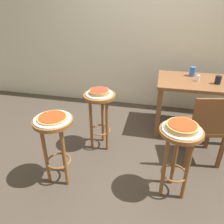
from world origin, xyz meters
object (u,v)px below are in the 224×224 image
object	(u,v)px
pizza_middle	(182,126)
stool_leftside	(100,109)
condiment_shaker	(198,78)
dining_table	(198,89)
pizza_foreground	(52,117)
pizza_leftside	(99,91)
wooden_chair	(205,127)
serving_plate_middle	(182,129)
cup_far_edge	(193,71)
stool_middle	(178,148)
serving_plate_leftside	(99,94)
serving_plate_foreground	(53,119)
stool_foreground	(55,137)
cup_near_edge	(218,80)

from	to	relation	value
pizza_middle	stool_leftside	bearing A→B (deg)	146.94
condiment_shaker	dining_table	bearing A→B (deg)	45.38
pizza_foreground	pizza_leftside	world-z (taller)	pizza_leftside
pizza_leftside	wooden_chair	distance (m)	1.22
serving_plate_middle	pizza_foreground	bearing A→B (deg)	-176.03
serving_plate_middle	stool_leftside	bearing A→B (deg)	146.94
cup_far_edge	wooden_chair	size ratio (longest dim) A/B	0.15
stool_middle	cup_far_edge	xyz separation A→B (m)	(0.21, 1.44, 0.27)
serving_plate_leftside	cup_far_edge	bearing A→B (deg)	38.86
dining_table	wooden_chair	distance (m)	0.74
stool_middle	serving_plate_leftside	world-z (taller)	serving_plate_leftside
serving_plate_middle	serving_plate_leftside	size ratio (longest dim) A/B	1.07
pizza_leftside	condiment_shaker	world-z (taller)	condiment_shaker
pizza_middle	cup_far_edge	size ratio (longest dim) A/B	2.10
dining_table	pizza_middle	bearing A→B (deg)	-102.88
pizza_middle	serving_plate_leftside	xyz separation A→B (m)	(-0.87, 0.57, -0.03)
serving_plate_foreground	cup_far_edge	size ratio (longest dim) A/B	2.66
pizza_foreground	stool_leftside	bearing A→B (deg)	68.11
serving_plate_middle	dining_table	world-z (taller)	serving_plate_middle
cup_far_edge	condiment_shaker	size ratio (longest dim) A/B	1.59
pizza_leftside	pizza_foreground	bearing A→B (deg)	-111.89
serving_plate_foreground	cup_far_edge	world-z (taller)	cup_far_edge
serving_plate_foreground	dining_table	size ratio (longest dim) A/B	0.32
serving_plate_foreground	wooden_chair	xyz separation A→B (m)	(1.44, 0.62, -0.26)
pizza_foreground	wooden_chair	size ratio (longest dim) A/B	0.32
stool_foreground	condiment_shaker	bearing A→B (deg)	43.27
stool_middle	pizza_middle	world-z (taller)	pizza_middle
wooden_chair	serving_plate_leftside	bearing A→B (deg)	178.67
pizza_foreground	stool_middle	world-z (taller)	pizza_foreground
serving_plate_middle	pizza_middle	bearing A→B (deg)	0.00
pizza_leftside	cup_near_edge	bearing A→B (deg)	24.48
serving_plate_foreground	stool_middle	xyz separation A→B (m)	(1.13, 0.08, -0.20)
stool_foreground	serving_plate_leftside	distance (m)	0.73
serving_plate_leftside	dining_table	world-z (taller)	serving_plate_leftside
stool_middle	serving_plate_leftside	xyz separation A→B (m)	(-0.87, 0.57, 0.20)
pizza_leftside	cup_far_edge	size ratio (longest dim) A/B	1.83
pizza_middle	pizza_leftside	distance (m)	1.04
serving_plate_middle	condiment_shaker	distance (m)	1.27
stool_foreground	dining_table	size ratio (longest dim) A/B	0.68
stool_leftside	serving_plate_leftside	xyz separation A→B (m)	(0.00, -0.00, 0.20)
serving_plate_middle	dining_table	xyz separation A→B (m)	(0.29, 1.26, -0.11)
stool_foreground	cup_far_edge	distance (m)	2.05
serving_plate_leftside	wooden_chair	xyz separation A→B (m)	(1.19, -0.03, -0.26)
stool_foreground	condiment_shaker	xyz separation A→B (m)	(1.40, 1.32, 0.24)
condiment_shaker	wooden_chair	distance (m)	0.76
stool_middle	pizza_leftside	size ratio (longest dim) A/B	3.10
stool_middle	pizza_middle	size ratio (longest dim) A/B	2.70
serving_plate_foreground	wooden_chair	bearing A→B (deg)	23.21
pizza_leftside	serving_plate_foreground	bearing A→B (deg)	-111.89
serving_plate_middle	pizza_leftside	size ratio (longest dim) A/B	1.42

